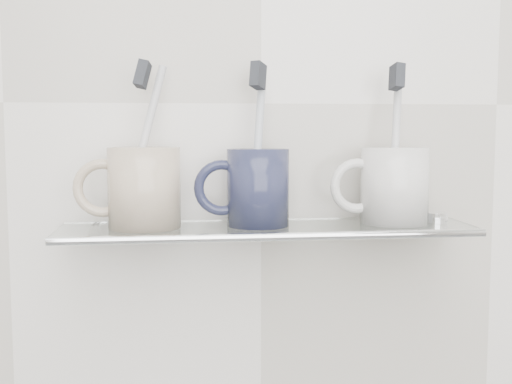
{
  "coord_description": "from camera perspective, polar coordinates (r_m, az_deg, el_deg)",
  "views": [
    {
      "loc": [
        -0.1,
        0.27,
        1.22
      ],
      "look_at": [
        -0.01,
        1.04,
        1.14
      ],
      "focal_mm": 45.0,
      "sensor_mm": 36.0,
      "label": 1
    }
  ],
  "objects": [
    {
      "name": "wall_back",
      "position": [
        0.83,
        0.47,
        7.87
      ],
      "size": [
        2.5,
        0.0,
        2.5
      ],
      "primitive_type": "plane",
      "rotation": [
        1.57,
        0.0,
        0.0
      ],
      "color": "silver",
      "rests_on": "ground"
    },
    {
      "name": "shelf_glass",
      "position": [
        0.78,
        1.03,
        -3.32
      ],
      "size": [
        0.5,
        0.12,
        0.01
      ],
      "primitive_type": "cube",
      "color": "silver",
      "rests_on": "wall_back"
    },
    {
      "name": "shelf_rail",
      "position": [
        0.73,
        1.63,
        -4.01
      ],
      "size": [
        0.5,
        0.01,
        0.01
      ],
      "primitive_type": "cylinder",
      "rotation": [
        0.0,
        1.57,
        0.0
      ],
      "color": "silver",
      "rests_on": "shelf_glass"
    },
    {
      "name": "bracket_left",
      "position": [
        0.83,
        -14.0,
        -3.74
      ],
      "size": [
        0.02,
        0.03,
        0.02
      ],
      "primitive_type": "cylinder",
      "rotation": [
        1.57,
        0.0,
        0.0
      ],
      "color": "silver",
      "rests_on": "wall_back"
    },
    {
      "name": "bracket_right",
      "position": [
        0.88,
        14.3,
        -3.19
      ],
      "size": [
        0.02,
        0.03,
        0.02
      ],
      "primitive_type": "cylinder",
      "rotation": [
        1.57,
        0.0,
        0.0
      ],
      "color": "silver",
      "rests_on": "wall_back"
    },
    {
      "name": "mug_left",
      "position": [
        0.77,
        -9.89,
        0.38
      ],
      "size": [
        0.11,
        0.11,
        0.1
      ],
      "primitive_type": "cylinder",
      "rotation": [
        0.0,
        0.0,
        -0.27
      ],
      "color": "beige",
      "rests_on": "shelf_glass"
    },
    {
      "name": "mug_left_handle",
      "position": [
        0.78,
        -13.49,
        0.34
      ],
      "size": [
        0.07,
        0.01,
        0.07
      ],
      "primitive_type": "torus",
      "rotation": [
        1.57,
        0.0,
        0.0
      ],
      "color": "beige",
      "rests_on": "mug_left"
    },
    {
      "name": "toothbrush_left",
      "position": [
        0.77,
        -9.96,
        4.32
      ],
      "size": [
        0.06,
        0.04,
        0.19
      ],
      "primitive_type": "cylinder",
      "rotation": [
        -0.21,
        0.22,
        -0.19
      ],
      "color": "silver",
      "rests_on": "mug_left"
    },
    {
      "name": "bristles_left",
      "position": [
        0.77,
        -10.06,
        10.26
      ],
      "size": [
        0.02,
        0.03,
        0.04
      ],
      "primitive_type": "cube",
      "rotation": [
        -0.21,
        0.22,
        -0.19
      ],
      "color": "#25282D",
      "rests_on": "toothbrush_left"
    },
    {
      "name": "mug_center",
      "position": [
        0.78,
        0.18,
        0.41
      ],
      "size": [
        0.09,
        0.09,
        0.09
      ],
      "primitive_type": "cylinder",
      "rotation": [
        0.0,
        0.0,
        -0.3
      ],
      "color": "#1E213E",
      "rests_on": "shelf_glass"
    },
    {
      "name": "mug_center_handle",
      "position": [
        0.77,
        -3.04,
        0.37
      ],
      "size": [
        0.07,
        0.01,
        0.07
      ],
      "primitive_type": "torus",
      "rotation": [
        1.57,
        0.0,
        0.0
      ],
      "color": "#1E213E",
      "rests_on": "mug_center"
    },
    {
      "name": "toothbrush_center",
      "position": [
        0.77,
        0.18,
        4.41
      ],
      "size": [
        0.03,
        0.05,
        0.19
      ],
      "primitive_type": "cylinder",
      "rotation": [
        -0.21,
        -0.03,
        -0.55
      ],
      "color": "silver",
      "rests_on": "mug_center"
    },
    {
      "name": "bristles_center",
      "position": [
        0.78,
        0.18,
        10.32
      ],
      "size": [
        0.02,
        0.03,
        0.03
      ],
      "primitive_type": "cube",
      "rotation": [
        -0.21,
        -0.03,
        -0.55
      ],
      "color": "#25282D",
      "rests_on": "toothbrush_center"
    },
    {
      "name": "mug_right",
      "position": [
        0.82,
        12.22,
        0.56
      ],
      "size": [
        0.09,
        0.09,
        0.09
      ],
      "primitive_type": "cylinder",
      "rotation": [
        0.0,
        0.0,
        -0.08
      ],
      "color": "white",
      "rests_on": "shelf_glass"
    },
    {
      "name": "mug_right_handle",
      "position": [
        0.8,
        8.98,
        0.53
      ],
      "size": [
        0.07,
        0.01,
        0.07
      ],
      "primitive_type": "torus",
      "rotation": [
        1.57,
        0.0,
        0.0
      ],
      "color": "white",
      "rests_on": "mug_right"
    },
    {
      "name": "toothbrush_right",
      "position": [
        0.81,
        12.3,
        4.34
      ],
      "size": [
        0.03,
        0.05,
        0.19
      ],
      "primitive_type": "cylinder",
      "rotation": [
        -0.2,
        0.12,
        0.09
      ],
      "color": "silver",
      "rests_on": "mug_right"
    },
    {
      "name": "bristles_right",
      "position": [
        0.82,
        12.42,
        9.97
      ],
      "size": [
        0.02,
        0.03,
        0.03
      ],
      "primitive_type": "cube",
      "rotation": [
        -0.2,
        0.12,
        0.09
      ],
      "color": "#25282D",
      "rests_on": "toothbrush_right"
    },
    {
      "name": "chrome_cap",
      "position": [
        0.84,
        15.65,
        -2.17
      ],
      "size": [
        0.03,
        0.03,
        0.01
      ],
      "primitive_type": "cylinder",
      "color": "silver",
      "rests_on": "shelf_glass"
    }
  ]
}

